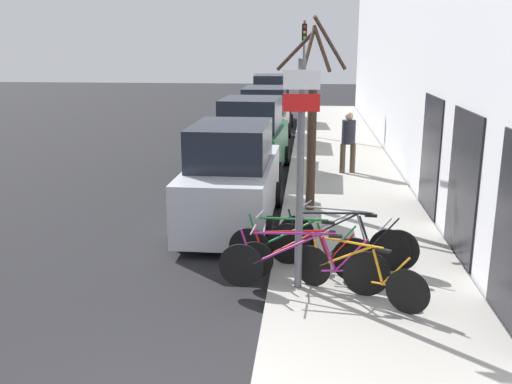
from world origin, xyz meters
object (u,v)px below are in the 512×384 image
(bicycle_3, at_px, (301,251))
(bicycle_0, at_px, (357,274))
(signpost, at_px, (300,169))
(traffic_light, at_px, (304,63))
(parked_car_3, at_px, (271,102))
(bicycle_5, at_px, (342,239))
(street_tree, at_px, (312,123))
(parked_car_0, at_px, (232,179))
(bicycle_1, at_px, (303,266))
(bicycle_2, at_px, (303,258))
(pedestrian_near, at_px, (348,138))
(parked_car_2, at_px, (265,118))
(parked_car_1, at_px, (252,140))
(bicycle_4, at_px, (342,244))

(bicycle_3, bearing_deg, bicycle_0, -123.45)
(signpost, xyz_separation_m, bicycle_3, (0.03, 0.49, -1.44))
(traffic_light, bearing_deg, parked_car_3, 109.50)
(bicycle_5, distance_m, street_tree, 3.56)
(parked_car_3, relative_size, street_tree, 1.09)
(bicycle_0, bearing_deg, parked_car_0, 63.95)
(bicycle_1, distance_m, bicycle_2, 0.45)
(parked_car_0, xyz_separation_m, pedestrian_near, (2.72, 4.71, 0.17))
(signpost, bearing_deg, bicycle_0, -20.57)
(parked_car_2, bearing_deg, traffic_light, 42.13)
(bicycle_0, relative_size, bicycle_5, 0.85)
(parked_car_0, bearing_deg, traffic_light, 83.93)
(bicycle_2, bearing_deg, parked_car_0, 25.05)
(parked_car_1, bearing_deg, traffic_light, 80.37)
(bicycle_0, distance_m, bicycle_4, 1.20)
(parked_car_3, bearing_deg, parked_car_2, -91.99)
(parked_car_3, relative_size, pedestrian_near, 2.62)
(bicycle_5, distance_m, parked_car_1, 7.72)
(bicycle_1, distance_m, parked_car_2, 13.91)
(bicycle_4, xyz_separation_m, parked_car_0, (-2.18, 2.62, 0.43))
(pedestrian_near, bearing_deg, bicycle_0, 73.63)
(parked_car_1, distance_m, traffic_light, 6.92)
(parked_car_3, xyz_separation_m, traffic_light, (1.59, -4.49, 1.98))
(street_tree, height_order, traffic_light, traffic_light)
(parked_car_2, bearing_deg, pedestrian_near, -62.84)
(bicycle_5, bearing_deg, street_tree, 31.41)
(parked_car_0, height_order, parked_car_1, parked_car_1)
(parked_car_0, distance_m, parked_car_1, 5.02)
(street_tree, bearing_deg, signpost, -92.38)
(street_tree, bearing_deg, parked_car_3, 97.28)
(bicycle_0, xyz_separation_m, traffic_light, (-1.03, 15.29, 2.51))
(traffic_light, bearing_deg, parked_car_1, -102.33)
(street_tree, distance_m, traffic_light, 10.70)
(bicycle_5, bearing_deg, parked_car_0, 65.01)
(bicycle_5, distance_m, pedestrian_near, 7.09)
(bicycle_5, bearing_deg, bicycle_0, -152.27)
(signpost, distance_m, bicycle_3, 1.52)
(signpost, height_order, bicycle_3, signpost)
(bicycle_2, relative_size, street_tree, 0.51)
(signpost, xyz_separation_m, parked_car_3, (-1.75, 19.45, -0.95))
(parked_car_3, distance_m, pedestrian_near, 11.66)
(parked_car_1, bearing_deg, bicycle_0, -71.81)
(parked_car_0, relative_size, traffic_light, 0.99)
(bicycle_3, relative_size, traffic_light, 0.53)
(bicycle_0, relative_size, traffic_light, 0.42)
(signpost, bearing_deg, traffic_light, 90.64)
(bicycle_2, distance_m, bicycle_3, 0.20)
(bicycle_0, relative_size, pedestrian_near, 1.07)
(bicycle_4, distance_m, bicycle_5, 0.27)
(bicycle_0, distance_m, parked_car_1, 9.16)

